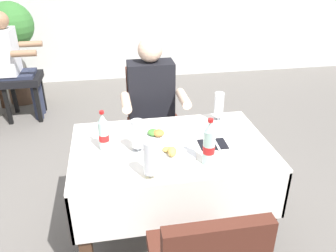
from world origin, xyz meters
TOP-DOWN VIEW (x-y plane):
  - ground_plane at (0.00, 0.00)m, footprint 11.00×11.00m
  - main_dining_table at (0.12, -0.07)m, footprint 1.23×0.79m
  - chair_far_diner_seat at (0.12, 0.72)m, footprint 0.44×0.50m
  - seated_diner_far at (0.10, 0.61)m, footprint 0.50×0.46m
  - plate_near_camera at (0.11, -0.21)m, footprint 0.26×0.26m
  - plate_far_diner at (0.06, 0.06)m, footprint 0.24×0.24m
  - beer_glass_left at (-0.08, -0.11)m, footprint 0.07×0.07m
  - beer_glass_middle at (0.52, 0.21)m, footprint 0.07×0.07m
  - beer_glass_right at (-0.05, -0.40)m, footprint 0.07×0.07m
  - cola_bottle_primary at (0.29, -0.31)m, footprint 0.07×0.07m
  - cola_bottle_secondary at (-0.28, -0.06)m, footprint 0.06×0.06m
  - napkin_cutlery_set at (0.38, -0.12)m, footprint 0.17×0.19m
  - background_chair_right at (-1.34, 2.19)m, footprint 0.50×0.44m
  - background_patron at (-1.29, 2.19)m, footprint 0.46×0.50m
  - potted_plant_corner at (-1.39, 2.74)m, footprint 0.56×0.56m

SIDE VIEW (x-z plane):
  - ground_plane at x=0.00m, z-range 0.00..0.00m
  - chair_far_diner_seat at x=0.12m, z-range 0.07..1.04m
  - background_chair_right at x=-1.34m, z-range 0.07..1.04m
  - main_dining_table at x=0.12m, z-range 0.20..0.96m
  - seated_diner_far at x=0.10m, z-range 0.08..1.34m
  - background_patron at x=-1.29m, z-range 0.08..1.34m
  - napkin_cutlery_set at x=0.38m, z-range 0.75..0.77m
  - plate_near_camera at x=0.11m, z-range 0.74..0.80m
  - plate_far_diner at x=0.06m, z-range 0.74..0.80m
  - potted_plant_corner at x=-1.39m, z-range 0.20..1.49m
  - beer_glass_left at x=-0.08m, z-range 0.76..0.96m
  - beer_glass_middle at x=0.52m, z-range 0.76..0.97m
  - beer_glass_right at x=-0.05m, z-range 0.76..0.98m
  - cola_bottle_secondary at x=-0.28m, z-range 0.74..1.00m
  - cola_bottle_primary at x=0.29m, z-range 0.74..1.02m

